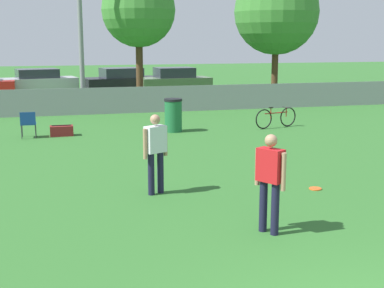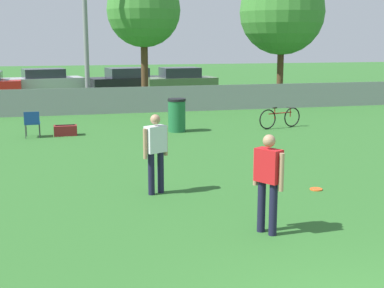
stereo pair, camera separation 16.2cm
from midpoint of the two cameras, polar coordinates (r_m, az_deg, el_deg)
name	(u,v)px [view 2 (the right image)]	position (r m, az deg, el deg)	size (l,w,h in m)	color
fence_backline	(142,100)	(22.60, -5.11, 4.72)	(25.59, 0.07, 1.21)	gray
light_pole	(84,1)	(23.14, -11.19, 14.69)	(0.90, 0.36, 7.66)	gray
tree_near_pole	(144,11)	(24.70, -4.99, 13.99)	(3.30, 3.30, 5.98)	#4C331E
tree_far_right	(282,12)	(27.20, 9.75, 13.68)	(4.14, 4.14, 6.42)	#4C331E
player_thrower_red	(268,177)	(8.53, 8.66, -3.49)	(0.41, 0.51, 1.61)	#191933
player_receiver_white	(156,148)	(10.63, -3.46, -0.46)	(0.53, 0.38, 1.61)	#191933
frisbee_disc	(316,189)	(11.41, 13.49, -4.70)	(0.26, 0.26, 0.03)	#E5591E
folding_chair_sideline	(32,122)	(17.52, -16.43, 2.27)	(0.47, 0.47, 0.84)	#333338
bicycle_sideline	(280,118)	(18.94, 9.61, 2.78)	(1.71, 0.58, 0.74)	black
trash_bin	(177,115)	(17.91, -1.37, 3.11)	(0.61, 0.61, 1.11)	#1E6638
gear_bag_sideline	(65,130)	(17.71, -13.10, 1.43)	(0.72, 0.40, 0.35)	maroon
parked_car_silver	(44,81)	(32.09, -15.38, 6.48)	(4.61, 2.64, 1.38)	black
parked_car_dark	(127,81)	(31.05, -6.77, 6.69)	(4.52, 2.55, 1.44)	black
parked_car_olive	(180,81)	(30.20, -1.14, 6.70)	(4.10, 2.10, 1.49)	black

